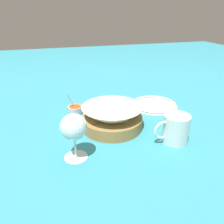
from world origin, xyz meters
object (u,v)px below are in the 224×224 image
sauce_cup (75,110)px  beer_mug (175,130)px  food_basket (112,118)px  side_plate (154,105)px  wine_glass (74,128)px

sauce_cup → beer_mug: 0.44m
food_basket → sauce_cup: 0.20m
beer_mug → side_plate: size_ratio=0.60×
food_basket → beer_mug: size_ratio=1.82×
wine_glass → side_plate: wine_glass is taller
sauce_cup → beer_mug: size_ratio=0.78×
beer_mug → sauce_cup: bearing=-47.5°
sauce_cup → food_basket: bearing=125.8°
food_basket → beer_mug: bearing=138.2°
food_basket → side_plate: 0.28m
sauce_cup → beer_mug: (-0.29, 0.32, 0.03)m
wine_glass → sauce_cup: bearing=-98.0°
sauce_cup → side_plate: 0.37m
wine_glass → beer_mug: bearing=178.8°
food_basket → beer_mug: 0.24m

